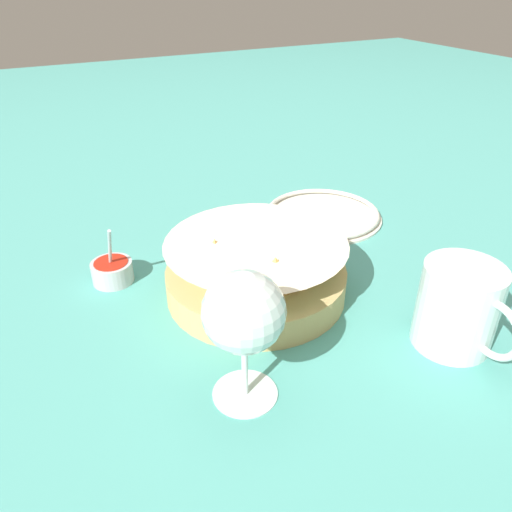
% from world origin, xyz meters
% --- Properties ---
extents(ground_plane, '(4.00, 4.00, 0.00)m').
position_xyz_m(ground_plane, '(0.00, 0.00, 0.00)').
color(ground_plane, teal).
extents(food_basket, '(0.25, 0.25, 0.09)m').
position_xyz_m(food_basket, '(0.02, -0.02, 0.04)').
color(food_basket, tan).
rests_on(food_basket, ground_plane).
extents(sauce_cup, '(0.07, 0.06, 0.10)m').
position_xyz_m(sauce_cup, '(-0.11, -0.20, 0.02)').
color(sauce_cup, '#B7B7BC').
rests_on(sauce_cup, ground_plane).
extents(wine_glass, '(0.09, 0.09, 0.16)m').
position_xyz_m(wine_glass, '(0.18, -0.12, 0.11)').
color(wine_glass, silver).
rests_on(wine_glass, ground_plane).
extents(beer_mug, '(0.14, 0.10, 0.11)m').
position_xyz_m(beer_mug, '(0.22, 0.15, 0.05)').
color(beer_mug, silver).
rests_on(beer_mug, ground_plane).
extents(side_plate, '(0.22, 0.22, 0.01)m').
position_xyz_m(side_plate, '(-0.14, 0.20, 0.01)').
color(side_plate, silver).
rests_on(side_plate, ground_plane).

